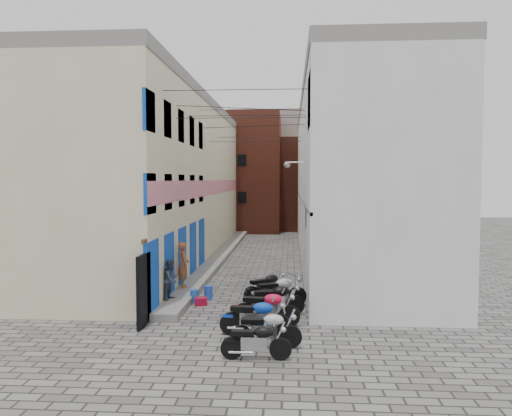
% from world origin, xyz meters
% --- Properties ---
extents(ground, '(90.00, 90.00, 0.00)m').
position_xyz_m(ground, '(0.00, 0.00, 0.00)').
color(ground, '#514E4C').
rests_on(ground, ground).
extents(plinth, '(0.90, 26.00, 0.25)m').
position_xyz_m(plinth, '(-2.05, 13.00, 0.12)').
color(plinth, gray).
rests_on(plinth, ground).
extents(building_left, '(5.10, 27.00, 9.00)m').
position_xyz_m(building_left, '(-4.98, 12.95, 4.50)').
color(building_left, beige).
rests_on(building_left, ground).
extents(building_right, '(5.94, 26.00, 9.00)m').
position_xyz_m(building_right, '(5.00, 13.00, 4.51)').
color(building_right, silver).
rests_on(building_right, ground).
extents(building_far_brick_left, '(6.00, 6.00, 10.00)m').
position_xyz_m(building_far_brick_left, '(-2.00, 28.00, 5.00)').
color(building_far_brick_left, brown).
rests_on(building_far_brick_left, ground).
extents(building_far_brick_right, '(5.00, 6.00, 8.00)m').
position_xyz_m(building_far_brick_right, '(3.00, 30.00, 4.00)').
color(building_far_brick_right, brown).
rests_on(building_far_brick_right, ground).
extents(building_far_concrete, '(8.00, 5.00, 11.00)m').
position_xyz_m(building_far_concrete, '(0.00, 34.00, 5.50)').
color(building_far_concrete, gray).
rests_on(building_far_concrete, ground).
extents(far_shopfront, '(2.00, 0.30, 2.40)m').
position_xyz_m(far_shopfront, '(0.00, 25.20, 1.20)').
color(far_shopfront, black).
rests_on(far_shopfront, ground).
extents(overhead_wires, '(5.80, 13.02, 1.32)m').
position_xyz_m(overhead_wires, '(0.00, 7.64, 7.12)').
color(overhead_wires, black).
rests_on(overhead_wires, ground).
extents(motorcycle_a, '(1.77, 0.57, 1.02)m').
position_xyz_m(motorcycle_a, '(1.08, -3.00, 0.51)').
color(motorcycle_a, black).
rests_on(motorcycle_a, ground).
extents(motorcycle_b, '(1.95, 0.73, 1.11)m').
position_xyz_m(motorcycle_b, '(1.27, -2.14, 0.55)').
color(motorcycle_b, '#B8B9BD').
rests_on(motorcycle_b, ground).
extents(motorcycle_c, '(2.09, 0.77, 1.19)m').
position_xyz_m(motorcycle_c, '(0.92, -1.13, 0.59)').
color(motorcycle_c, '#0B38AF').
rests_on(motorcycle_c, ground).
extents(motorcycle_d, '(2.13, 0.87, 1.20)m').
position_xyz_m(motorcycle_d, '(1.19, -0.10, 0.60)').
color(motorcycle_d, red).
rests_on(motorcycle_d, ground).
extents(motorcycle_e, '(2.11, 1.15, 1.16)m').
position_xyz_m(motorcycle_e, '(1.41, 1.03, 0.58)').
color(motorcycle_e, black).
rests_on(motorcycle_e, ground).
extents(motorcycle_f, '(2.22, 1.53, 1.24)m').
position_xyz_m(motorcycle_f, '(1.50, 2.02, 0.62)').
color(motorcycle_f, '#B3B2B7').
rests_on(motorcycle_f, ground).
extents(motorcycle_g, '(1.94, 1.81, 1.17)m').
position_xyz_m(motorcycle_g, '(1.06, 2.95, 0.58)').
color(motorcycle_g, black).
rests_on(motorcycle_g, ground).
extents(person_a, '(0.61, 0.75, 1.77)m').
position_xyz_m(person_a, '(-2.23, 3.91, 1.14)').
color(person_a, '#945435').
rests_on(person_a, plinth).
extents(person_b, '(0.71, 0.81, 1.41)m').
position_xyz_m(person_b, '(-2.27, 1.99, 0.95)').
color(person_b, '#343E4F').
rests_on(person_b, plinth).
extents(water_jug_near, '(0.34, 0.34, 0.48)m').
position_xyz_m(water_jug_near, '(-1.55, 2.54, 0.24)').
color(water_jug_near, blue).
rests_on(water_jug_near, ground).
extents(water_jug_far, '(0.33, 0.33, 0.50)m').
position_xyz_m(water_jug_far, '(-1.13, 3.09, 0.25)').
color(water_jug_far, blue).
rests_on(water_jug_far, ground).
extents(red_crate, '(0.49, 0.41, 0.27)m').
position_xyz_m(red_crate, '(-1.24, 2.18, 0.14)').
color(red_crate, maroon).
rests_on(red_crate, ground).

